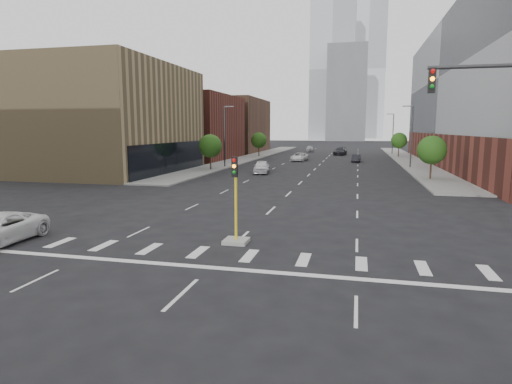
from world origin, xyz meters
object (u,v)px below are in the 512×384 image
(median_traffic_signal, at_px, (236,224))
(car_mid_right, at_px, (356,158))
(car_near_left, at_px, (262,167))
(car_deep_right, at_px, (340,151))
(car_distant, at_px, (310,149))
(car_far_left, at_px, (300,157))

(median_traffic_signal, xyz_separation_m, car_mid_right, (5.68, 56.12, -0.31))
(car_near_left, relative_size, car_mid_right, 1.22)
(car_deep_right, xyz_separation_m, car_distant, (-7.97, 11.82, -0.06))
(car_far_left, xyz_separation_m, car_distant, (-1.56, 31.03, 0.04))
(car_near_left, relative_size, car_distant, 1.09)
(car_near_left, xyz_separation_m, car_mid_right, (11.91, 22.30, -0.18))
(car_near_left, bearing_deg, car_mid_right, 54.10)
(median_traffic_signal, distance_m, car_distant, 87.60)
(median_traffic_signal, xyz_separation_m, car_distant, (-5.82, 87.41, -0.20))
(median_traffic_signal, relative_size, car_far_left, 0.83)
(car_distant, bearing_deg, car_mid_right, -76.39)
(car_far_left, bearing_deg, car_deep_right, 77.41)
(median_traffic_signal, height_order, car_mid_right, median_traffic_signal)
(median_traffic_signal, height_order, car_deep_right, median_traffic_signal)
(car_mid_right, xyz_separation_m, car_far_left, (-9.94, 0.27, 0.07))
(car_distant, bearing_deg, median_traffic_signal, -92.75)
(car_distant, bearing_deg, car_far_left, -93.68)
(median_traffic_signal, distance_m, car_deep_right, 75.62)
(car_near_left, height_order, car_far_left, car_near_left)
(car_deep_right, bearing_deg, median_traffic_signal, -84.33)
(car_near_left, distance_m, car_mid_right, 25.28)
(car_near_left, xyz_separation_m, car_deep_right, (8.38, 41.78, -0.01))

